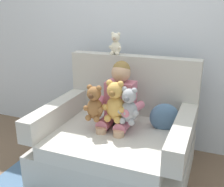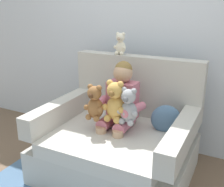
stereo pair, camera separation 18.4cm
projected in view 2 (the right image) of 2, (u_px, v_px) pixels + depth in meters
name	position (u px, v px, depth m)	size (l,w,h in m)	color
ground_plane	(117.00, 173.00, 2.49)	(8.00, 8.00, 0.00)	brown
back_wall	(150.00, 23.00, 2.71)	(6.00, 0.10, 2.60)	silver
armchair	(119.00, 141.00, 2.44)	(1.27, 1.04, 1.02)	#BCB7AD
seated_child	(119.00, 104.00, 2.38)	(0.45, 0.39, 0.82)	#C66B7F
plush_brown	(95.00, 103.00, 2.28)	(0.18, 0.15, 0.31)	brown
plush_grey	(128.00, 107.00, 2.19)	(0.18, 0.15, 0.31)	#9E9EA3
plush_honey	(115.00, 102.00, 2.24)	(0.21, 0.17, 0.35)	gold
plush_cream_on_backrest	(120.00, 44.00, 2.59)	(0.13, 0.10, 0.21)	silver
throw_pillow	(166.00, 119.00, 2.33)	(0.26, 0.12, 0.26)	slate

